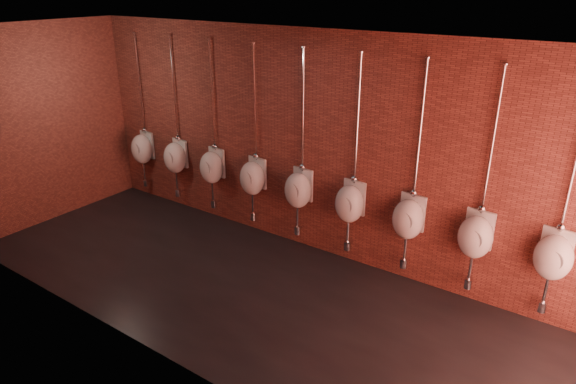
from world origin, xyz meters
name	(u,v)px	position (x,y,z in m)	size (l,w,h in m)	color
ground	(255,294)	(0.00, 0.00, 0.00)	(8.50, 8.50, 0.00)	black
room_shell	(251,145)	(0.00, 0.00, 2.01)	(8.54, 3.04, 3.22)	black
urinal_0	(142,148)	(-3.63, 1.35, 0.96)	(0.45, 0.40, 2.72)	white
urinal_1	(175,157)	(-2.78, 1.35, 0.96)	(0.45, 0.40, 2.72)	white
urinal_2	(212,167)	(-1.94, 1.35, 0.96)	(0.45, 0.40, 2.72)	white
urinal_3	(253,177)	(-1.09, 1.35, 0.96)	(0.45, 0.40, 2.72)	white
urinal_4	(298,189)	(-0.24, 1.35, 0.96)	(0.45, 0.40, 2.72)	white
urinal_5	(350,203)	(0.61, 1.35, 0.96)	(0.45, 0.40, 2.72)	white
urinal_6	(408,218)	(1.46, 1.35, 0.96)	(0.45, 0.40, 2.72)	white
urinal_7	(476,236)	(2.30, 1.35, 0.96)	(0.45, 0.40, 2.72)	white
urinal_8	(554,256)	(3.15, 1.35, 0.96)	(0.45, 0.40, 2.72)	white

